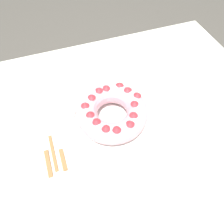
% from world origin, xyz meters
% --- Properties ---
extents(ground_plane, '(8.00, 8.00, 0.00)m').
position_xyz_m(ground_plane, '(0.00, 0.00, 0.00)').
color(ground_plane, '#4C4742').
extents(dining_table, '(1.55, 1.14, 0.75)m').
position_xyz_m(dining_table, '(0.00, 0.00, 0.67)').
color(dining_table, silver).
rests_on(dining_table, ground_plane).
extents(serving_dish, '(0.35, 0.35, 0.03)m').
position_xyz_m(serving_dish, '(0.01, 0.01, 0.76)').
color(serving_dish, white).
rests_on(serving_dish, dining_table).
extents(bundt_cake, '(0.29, 0.29, 0.10)m').
position_xyz_m(bundt_cake, '(0.01, 0.01, 0.82)').
color(bundt_cake, '#E09EAD').
rests_on(bundt_cake, serving_dish).
extents(fork, '(0.02, 0.22, 0.01)m').
position_xyz_m(fork, '(-0.26, -0.01, 0.75)').
color(fork, '#936038').
rests_on(fork, dining_table).
extents(serving_knife, '(0.02, 0.25, 0.01)m').
position_xyz_m(serving_knife, '(-0.28, -0.04, 0.75)').
color(serving_knife, '#936038').
rests_on(serving_knife, dining_table).
extents(cake_knife, '(0.02, 0.20, 0.01)m').
position_xyz_m(cake_knife, '(-0.23, -0.05, 0.75)').
color(cake_knife, '#936038').
rests_on(cake_knife, dining_table).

